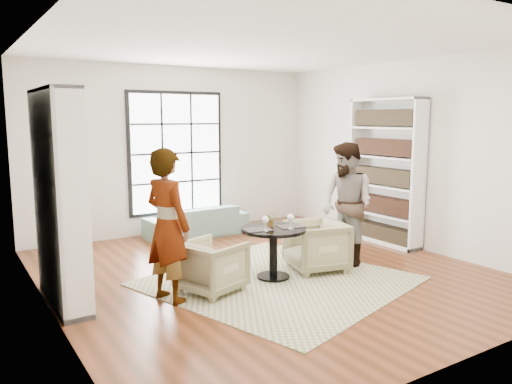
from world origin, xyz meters
TOP-DOWN VIEW (x-y plane):
  - ground at (0.00, 0.00)m, footprint 6.00×6.00m
  - room_shell at (0.00, 0.54)m, footprint 6.00×6.01m
  - rug at (-0.08, -0.42)m, footprint 3.54×3.54m
  - pedestal_table at (-0.08, -0.28)m, footprint 0.85×0.85m
  - sofa at (0.13, 2.45)m, footprint 1.83×0.78m
  - armchair_left at (-0.99, -0.29)m, footprint 0.88×0.87m
  - armchair_right at (0.62, -0.29)m, footprint 0.91×0.89m
  - person_left at (-1.54, -0.29)m, footprint 0.59×0.74m
  - person_right at (1.17, -0.29)m, footprint 0.71×0.89m
  - placemat_left at (-0.31, -0.26)m, footprint 0.37×0.31m
  - placemat_right at (0.16, -0.33)m, footprint 0.37×0.31m
  - cutlery_left at (-0.31, -0.26)m, footprint 0.17×0.24m
  - cutlery_right at (0.16, -0.33)m, footprint 0.17×0.24m
  - wine_glass_left at (-0.26, -0.37)m, footprint 0.09×0.09m
  - wine_glass_right at (0.08, -0.44)m, footprint 0.09×0.09m
  - flower_centerpiece at (-0.08, -0.20)m, footprint 0.19×0.17m

SIDE VIEW (x-z plane):
  - ground at x=0.00m, z-range 0.00..0.00m
  - rug at x=-0.08m, z-range 0.00..0.01m
  - sofa at x=0.13m, z-range 0.00..0.53m
  - armchair_left at x=-0.99m, z-range 0.00..0.63m
  - armchair_right at x=0.62m, z-range 0.00..0.69m
  - pedestal_table at x=-0.08m, z-range 0.16..0.83m
  - placemat_left at x=-0.31m, z-range 0.68..0.69m
  - placemat_right at x=0.16m, z-range 0.68..0.69m
  - cutlery_left at x=-0.31m, z-range 0.69..0.69m
  - cutlery_right at x=0.16m, z-range 0.69..0.69m
  - flower_centerpiece at x=-0.08m, z-range 0.68..0.87m
  - wine_glass_left at x=-0.26m, z-range 0.72..0.91m
  - wine_glass_right at x=0.08m, z-range 0.72..0.91m
  - person_right at x=1.17m, z-range 0.00..1.75m
  - person_left at x=-1.54m, z-range 0.00..1.76m
  - room_shell at x=0.00m, z-range -1.74..4.26m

